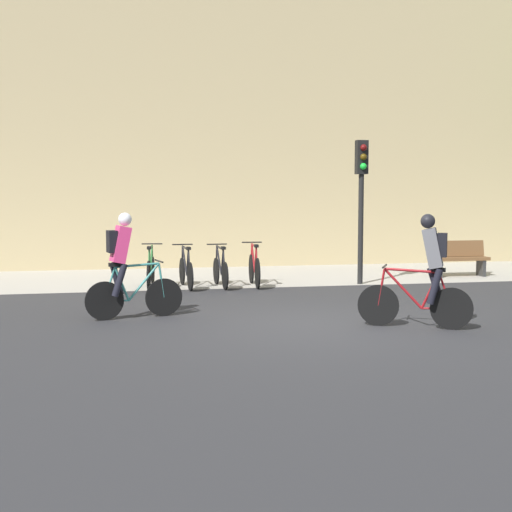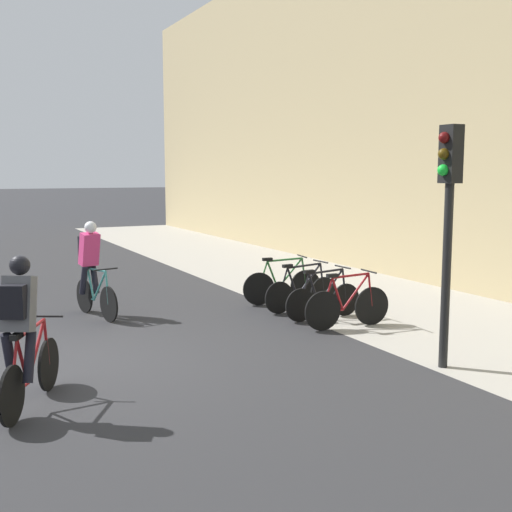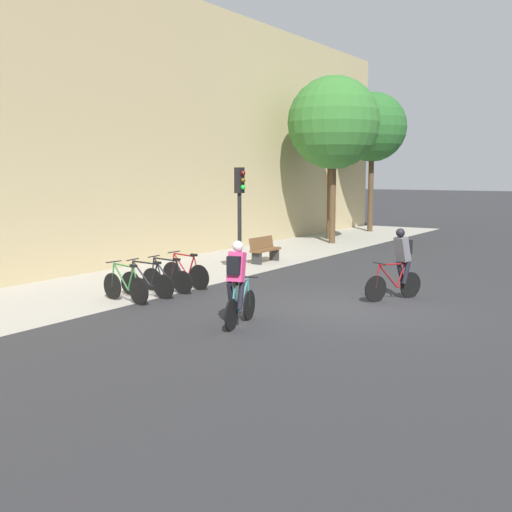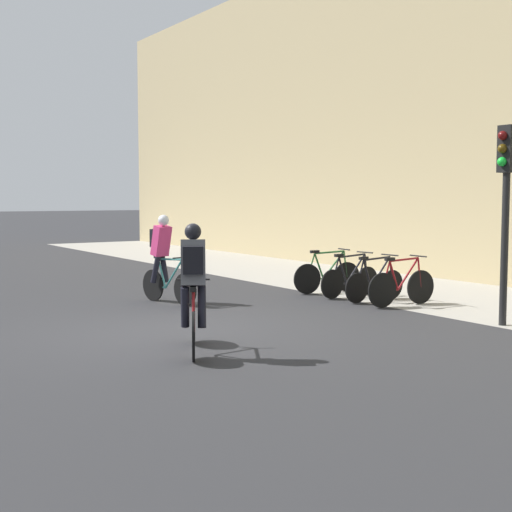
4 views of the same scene
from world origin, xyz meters
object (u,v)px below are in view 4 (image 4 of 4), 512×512
(parked_bike_0, at_px, (327,275))
(parked_bike_1, at_px, (350,279))
(parked_bike_3, at_px, (402,285))
(parked_bike_2, at_px, (375,283))
(cyclist_grey, at_px, (193,285))
(traffic_light_pole, at_px, (506,187))
(cyclist_pink, at_px, (163,256))

(parked_bike_0, height_order, parked_bike_1, parked_bike_0)
(parked_bike_0, xyz_separation_m, parked_bike_3, (2.30, 0.00, 0.00))
(parked_bike_1, relative_size, parked_bike_2, 1.02)
(parked_bike_2, xyz_separation_m, parked_bike_3, (0.76, 0.00, 0.02))
(cyclist_grey, distance_m, traffic_light_pole, 5.53)
(parked_bike_1, relative_size, parked_bike_3, 1.00)
(cyclist_grey, distance_m, parked_bike_2, 5.97)
(traffic_light_pole, bearing_deg, parked_bike_3, 176.95)
(parked_bike_0, distance_m, parked_bike_1, 0.77)
(cyclist_pink, relative_size, parked_bike_0, 1.06)
(traffic_light_pole, bearing_deg, parked_bike_1, 178.15)
(cyclist_pink, bearing_deg, parked_bike_3, 51.79)
(cyclist_pink, distance_m, cyclist_grey, 4.87)
(cyclist_pink, bearing_deg, parked_bike_0, 80.63)
(parked_bike_1, xyz_separation_m, parked_bike_2, (0.77, 0.00, -0.00))
(cyclist_grey, bearing_deg, parked_bike_1, 120.30)
(cyclist_pink, xyz_separation_m, parked_bike_1, (1.38, 3.69, -0.56))
(cyclist_grey, xyz_separation_m, parked_bike_0, (-3.94, 5.43, -0.55))
(parked_bike_3, distance_m, traffic_light_pole, 3.09)
(parked_bike_2, xyz_separation_m, traffic_light_pole, (3.21, -0.13, 1.90))
(parked_bike_2, bearing_deg, cyclist_grey, -66.09)
(cyclist_pink, xyz_separation_m, parked_bike_0, (0.61, 3.69, -0.55))
(cyclist_grey, distance_m, parked_bike_1, 6.32)
(cyclist_grey, bearing_deg, parked_bike_2, 113.91)
(parked_bike_1, distance_m, parked_bike_2, 0.77)
(parked_bike_0, bearing_deg, cyclist_grey, -54.03)
(parked_bike_0, distance_m, parked_bike_3, 2.30)
(parked_bike_1, bearing_deg, parked_bike_0, 179.91)
(cyclist_pink, bearing_deg, cyclist_grey, -20.92)
(parked_bike_2, distance_m, parked_bike_3, 0.77)
(cyclist_pink, relative_size, traffic_light_pole, 0.54)
(cyclist_pink, height_order, cyclist_grey, cyclist_grey)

